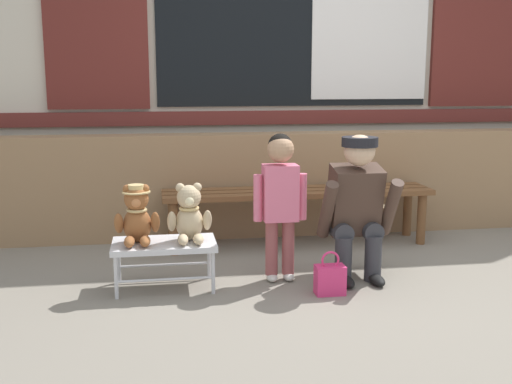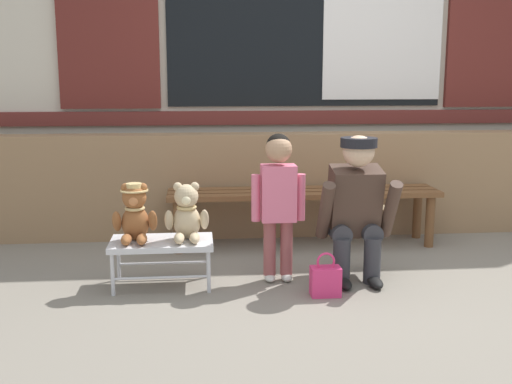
{
  "view_description": "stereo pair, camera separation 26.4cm",
  "coord_description": "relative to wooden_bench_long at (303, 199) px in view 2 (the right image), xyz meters",
  "views": [
    {
      "loc": [
        -1.22,
        -3.6,
        1.32
      ],
      "look_at": [
        -0.57,
        0.43,
        0.55
      ],
      "focal_mm": 43.77,
      "sensor_mm": 36.0,
      "label": 1
    },
    {
      "loc": [
        -0.95,
        -3.64,
        1.32
      ],
      "look_at": [
        -0.57,
        0.43,
        0.55
      ],
      "focal_mm": 43.77,
      "sensor_mm": 36.0,
      "label": 2
    }
  ],
  "objects": [
    {
      "name": "ground_plane",
      "position": [
        0.14,
        -1.06,
        -0.37
      ],
      "size": [
        60.0,
        60.0,
        0.0
      ],
      "primitive_type": "plane",
      "color": "gray"
    },
    {
      "name": "brick_low_wall",
      "position": [
        0.14,
        0.37,
        0.05
      ],
      "size": [
        6.82,
        0.25,
        0.85
      ],
      "primitive_type": "cube",
      "color": "#997551",
      "rests_on": "ground"
    },
    {
      "name": "handbag_on_ground",
      "position": [
        -0.06,
        -1.15,
        -0.28
      ],
      "size": [
        0.18,
        0.11,
        0.27
      ],
      "color": "#E53370",
      "rests_on": "ground"
    },
    {
      "name": "shop_facade",
      "position": [
        0.14,
        0.88,
        1.4
      ],
      "size": [
        6.96,
        0.26,
        3.53
      ],
      "color": "beige",
      "rests_on": "ground"
    },
    {
      "name": "adult_crouching",
      "position": [
        0.2,
        -0.86,
        0.11
      ],
      "size": [
        0.5,
        0.49,
        0.95
      ],
      "color": "#333338",
      "rests_on": "ground"
    },
    {
      "name": "teddy_bear_with_hat",
      "position": [
        -1.21,
        -0.87,
        0.1
      ],
      "size": [
        0.28,
        0.27,
        0.36
      ],
      "color": "#93562D",
      "rests_on": "small_display_bench"
    },
    {
      "name": "wooden_bench_long",
      "position": [
        0.0,
        0.0,
        0.0
      ],
      "size": [
        2.1,
        0.4,
        0.44
      ],
      "color": "brown",
      "rests_on": "ground"
    },
    {
      "name": "small_display_bench",
      "position": [
        -1.05,
        -0.88,
        -0.11
      ],
      "size": [
        0.64,
        0.36,
        0.3
      ],
      "color": "silver",
      "rests_on": "ground"
    },
    {
      "name": "child_standing",
      "position": [
        -0.31,
        -0.83,
        0.22
      ],
      "size": [
        0.35,
        0.18,
        0.96
      ],
      "color": "#994C4C",
      "rests_on": "ground"
    },
    {
      "name": "teddy_bear_plain",
      "position": [
        -0.89,
        -0.87,
        0.09
      ],
      "size": [
        0.28,
        0.26,
        0.36
      ],
      "color": "#CCB289",
      "rests_on": "small_display_bench"
    }
  ]
}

